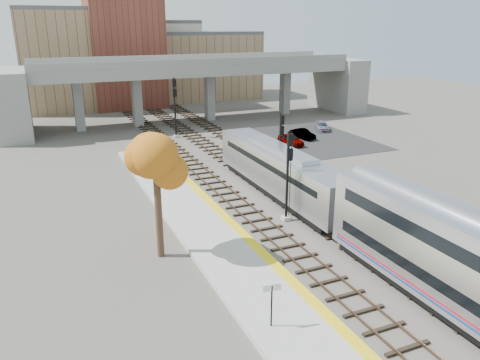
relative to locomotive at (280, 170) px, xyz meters
name	(u,v)px	position (x,y,z in m)	size (l,w,h in m)	color
ground	(348,253)	(-1.00, -11.24, -2.28)	(160.00, 160.00, 0.00)	#47423D
platform	(246,274)	(-8.25, -11.24, -2.10)	(4.50, 60.00, 0.35)	#9E9E99
yellow_strip	(275,265)	(-6.35, -11.24, -1.92)	(0.70, 60.00, 0.01)	yellow
tracks	(272,190)	(-0.07, 1.26, -2.20)	(10.70, 95.00, 0.25)	black
overpass	(196,82)	(3.92, 33.76, 3.53)	(54.00, 12.00, 9.50)	slate
buildings_far	(139,59)	(0.26, 55.33, 5.60)	(43.00, 21.00, 20.60)	#957857
parking_lot	(307,139)	(13.00, 16.76, -2.26)	(14.00, 18.00, 0.04)	black
locomotive	(280,170)	(0.00, 0.00, 0.00)	(3.02, 19.05, 4.10)	#A8AAB2
signal_mast_near	(288,178)	(-2.10, -4.99, 1.08)	(0.60, 0.64, 6.85)	#9E9E99
signal_mast_mid	(280,149)	(2.00, 3.76, 0.72)	(0.60, 0.64, 6.33)	#9E9E99
signal_mast_far	(175,108)	(-2.10, 24.38, 1.62)	(0.60, 0.64, 7.64)	#9E9E99
station_sign	(272,296)	(-9.31, -16.48, -0.30)	(0.90, 0.16, 2.27)	black
tree	(156,165)	(-12.18, -6.74, 3.80)	(3.60, 3.60, 8.19)	#382619
car_a	(291,140)	(9.46, 14.79, -1.57)	(1.59, 3.94, 1.34)	#99999E
car_b	(303,134)	(12.51, 17.07, -1.62)	(1.30, 3.74, 1.23)	#99999E
car_c	(322,126)	(17.51, 20.29, -1.67)	(1.59, 3.92, 1.14)	#99999E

